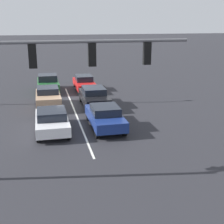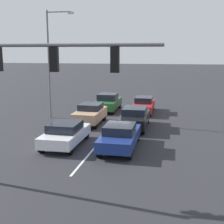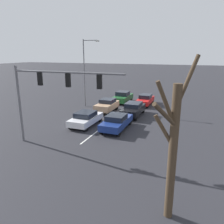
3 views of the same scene
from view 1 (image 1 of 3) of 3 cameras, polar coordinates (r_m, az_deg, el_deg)
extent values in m
plane|color=#28282D|center=(25.57, -7.36, 1.46)|extent=(240.00, 240.00, 0.00)
cube|color=silver|center=(23.32, -6.76, 0.01)|extent=(0.12, 16.70, 0.01)
cube|color=silver|center=(19.34, -10.92, -1.82)|extent=(1.93, 4.27, 0.60)
cube|color=black|center=(19.14, -11.00, -0.31)|extent=(1.70, 2.03, 0.48)
cube|color=red|center=(21.33, -9.38, 0.42)|extent=(0.24, 0.06, 0.12)
cube|color=red|center=(21.30, -13.00, 0.19)|extent=(0.24, 0.06, 0.12)
cylinder|color=black|center=(17.99, -7.99, -4.11)|extent=(0.22, 0.60, 0.60)
cylinder|color=black|center=(17.94, -13.32, -4.47)|extent=(0.22, 0.60, 0.60)
cylinder|color=black|center=(20.98, -8.79, -1.12)|extent=(0.22, 0.60, 0.60)
cylinder|color=black|center=(20.94, -13.35, -1.41)|extent=(0.22, 0.60, 0.60)
cube|color=navy|center=(19.67, -1.31, -1.03)|extent=(1.88, 4.60, 0.62)
cube|color=black|center=(19.41, -1.25, 0.42)|extent=(1.65, 1.95, 0.48)
cube|color=red|center=(21.88, -0.82, 1.22)|extent=(0.24, 0.06, 0.12)
cube|color=red|center=(21.65, -4.23, 1.01)|extent=(0.24, 0.06, 0.12)
cylinder|color=black|center=(18.38, 2.25, -3.34)|extent=(0.22, 0.70, 0.70)
cylinder|color=black|center=(18.05, -2.73, -3.73)|extent=(0.22, 0.70, 0.70)
cylinder|color=black|center=(21.52, -0.11, -0.33)|extent=(0.22, 0.70, 0.70)
cylinder|color=black|center=(21.23, -4.38, -0.62)|extent=(0.22, 0.70, 0.70)
cube|color=black|center=(24.50, -3.30, 2.60)|extent=(1.88, 4.67, 0.69)
cube|color=black|center=(24.48, -3.36, 3.98)|extent=(1.65, 2.18, 0.47)
cube|color=red|center=(26.78, -2.75, 4.19)|extent=(0.24, 0.06, 0.12)
cube|color=red|center=(26.58, -5.55, 4.04)|extent=(0.24, 0.06, 0.12)
cylinder|color=black|center=(23.10, -0.57, 0.87)|extent=(0.22, 0.71, 0.71)
cylinder|color=black|center=(22.82, -4.54, 0.63)|extent=(0.22, 0.71, 0.71)
cylinder|color=black|center=(26.38, -2.19, 2.85)|extent=(0.22, 0.71, 0.71)
cylinder|color=black|center=(26.13, -5.68, 2.65)|extent=(0.22, 0.71, 0.71)
cube|color=tan|center=(24.75, -11.59, 2.49)|extent=(1.84, 4.04, 0.74)
cube|color=black|center=(24.87, -11.69, 3.98)|extent=(1.62, 1.90, 0.46)
cube|color=red|center=(26.65, -10.37, 3.97)|extent=(0.24, 0.06, 0.12)
cube|color=red|center=(26.63, -13.13, 3.79)|extent=(0.24, 0.06, 0.12)
cylinder|color=black|center=(23.50, -9.51, 0.92)|extent=(0.22, 0.72, 0.72)
cylinder|color=black|center=(23.47, -13.35, 0.67)|extent=(0.22, 0.72, 0.72)
cylinder|color=black|center=(26.23, -9.92, 2.54)|extent=(0.22, 0.72, 0.72)
cylinder|color=black|center=(26.21, -13.37, 2.32)|extent=(0.22, 0.72, 0.72)
cube|color=red|center=(30.27, -5.08, 5.10)|extent=(1.73, 4.70, 0.61)
cube|color=black|center=(30.34, -5.16, 6.20)|extent=(1.53, 1.99, 0.52)
cube|color=red|center=(32.57, -4.60, 6.20)|extent=(0.24, 0.06, 0.12)
cube|color=red|center=(32.42, -6.73, 6.09)|extent=(0.24, 0.06, 0.12)
cylinder|color=black|center=(28.71, -3.11, 3.90)|extent=(0.22, 0.63, 0.63)
cylinder|color=black|center=(28.51, -6.03, 3.73)|extent=(0.22, 0.63, 0.63)
cylinder|color=black|center=(32.16, -4.21, 5.25)|extent=(0.22, 0.63, 0.63)
cylinder|color=black|center=(31.97, -6.83, 5.11)|extent=(0.22, 0.63, 0.63)
cube|color=#1E5928|center=(30.32, -11.62, 4.94)|extent=(1.94, 4.50, 0.73)
cube|color=black|center=(30.21, -11.69, 6.17)|extent=(1.71, 1.84, 0.59)
cube|color=red|center=(32.48, -10.56, 6.08)|extent=(0.24, 0.06, 0.12)
cube|color=red|center=(32.45, -12.96, 5.93)|extent=(0.24, 0.06, 0.12)
cylinder|color=black|center=(28.77, -9.80, 3.67)|extent=(0.22, 0.60, 0.60)
cylinder|color=black|center=(28.73, -13.15, 3.46)|extent=(0.22, 0.60, 0.60)
cylinder|color=black|center=(32.09, -10.17, 4.98)|extent=(0.22, 0.60, 0.60)
cylinder|color=black|center=(32.06, -13.18, 4.79)|extent=(0.22, 0.60, 0.60)
cylinder|color=slate|center=(13.06, -4.60, 12.73)|extent=(8.79, 0.14, 0.14)
cube|color=black|center=(13.73, 6.42, 10.59)|extent=(0.32, 0.22, 0.95)
sphere|color=red|center=(13.86, 6.24, 11.83)|extent=(0.20, 0.20, 0.20)
sphere|color=#4C420C|center=(13.88, 6.20, 10.66)|extent=(0.20, 0.20, 0.20)
sphere|color=#0A3814|center=(13.91, 6.17, 9.49)|extent=(0.20, 0.20, 0.20)
cube|color=black|center=(13.14, -3.66, 10.39)|extent=(0.32, 0.22, 0.95)
sphere|color=red|center=(13.27, -3.80, 11.68)|extent=(0.20, 0.20, 0.20)
sphere|color=#4C420C|center=(13.30, -3.78, 10.46)|extent=(0.20, 0.20, 0.20)
sphere|color=#0A3814|center=(13.33, -3.76, 9.24)|extent=(0.20, 0.20, 0.20)
cube|color=black|center=(12.97, -14.32, 9.84)|extent=(0.32, 0.22, 0.95)
sphere|color=red|center=(13.10, -14.40, 11.15)|extent=(0.20, 0.20, 0.20)
sphere|color=#4C420C|center=(13.13, -14.31, 9.91)|extent=(0.20, 0.20, 0.20)
sphere|color=#0A3814|center=(13.16, -14.23, 8.68)|extent=(0.20, 0.20, 0.20)
camera|label=2|loc=(6.96, 64.04, -2.06)|focal=50.00mm
camera|label=3|loc=(10.48, 79.39, 5.53)|focal=35.00mm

